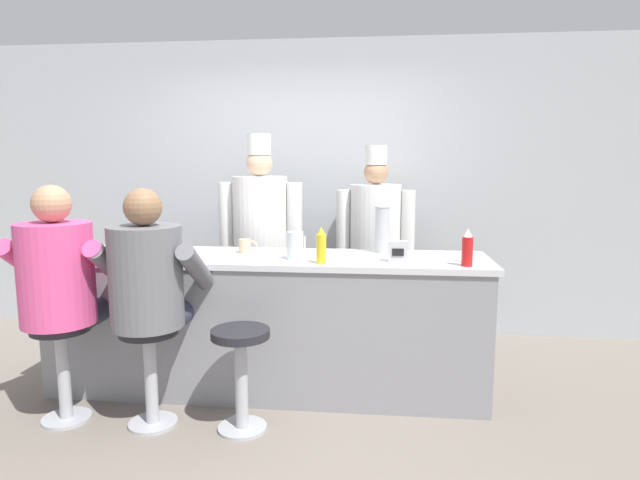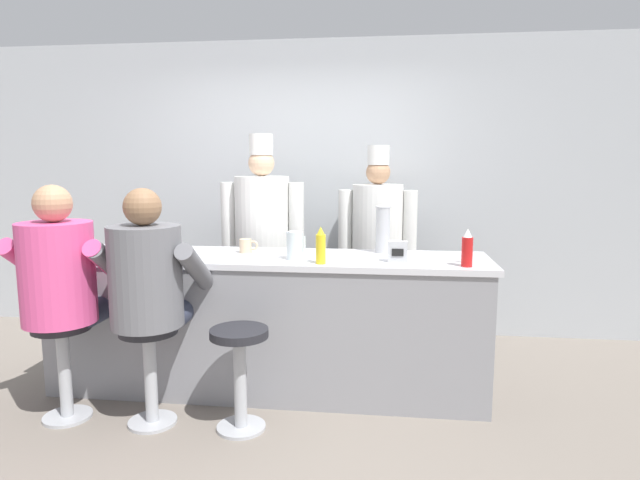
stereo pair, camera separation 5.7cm
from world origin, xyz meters
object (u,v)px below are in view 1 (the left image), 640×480
ketchup_bottle_red (467,249)px  breakfast_plate (174,258)px  coffee_mug_tan (246,246)px  water_pitcher_clear (295,246)px  cook_in_whites_near (261,233)px  cup_stack_steel (382,229)px  napkin_dispenser_chrome (398,251)px  coffee_mug_white (131,245)px  diner_seated_pink (61,279)px  diner_seated_grey (149,283)px  cook_in_whites_far (375,236)px  hot_sauce_bottle_orange (467,251)px  mustard_bottle_yellow (321,246)px  cereal_bowl (73,250)px  empty_stool_round (241,363)px

ketchup_bottle_red → breakfast_plate: 1.88m
ketchup_bottle_red → coffee_mug_tan: (-1.48, 0.33, -0.06)m
water_pitcher_clear → cook_in_whites_near: size_ratio=0.10×
cup_stack_steel → napkin_dispenser_chrome: cup_stack_steel is taller
cup_stack_steel → napkin_dispenser_chrome: size_ratio=2.46×
coffee_mug_white → diner_seated_pink: size_ratio=0.08×
diner_seated_grey → cook_in_whites_far: bearing=50.8°
hot_sauce_bottle_orange → mustard_bottle_yellow: bearing=-171.3°
napkin_dispenser_chrome → diner_seated_pink: size_ratio=0.09×
diner_seated_pink → mustard_bottle_yellow: bearing=11.6°
hot_sauce_bottle_orange → cup_stack_steel: bearing=148.8°
diner_seated_grey → ketchup_bottle_red: bearing=10.0°
mustard_bottle_yellow → cereal_bowl: bearing=174.2°
mustard_bottle_yellow → diner_seated_grey: size_ratio=0.16×
ketchup_bottle_red → empty_stool_round: 1.54m
empty_stool_round → cook_in_whites_near: cook_in_whites_near is taller
mustard_bottle_yellow → diner_seated_grey: 1.07m
napkin_dispenser_chrome → diner_seated_grey: size_ratio=0.09×
empty_stool_round → cook_in_whites_far: cook_in_whites_far is taller
napkin_dispenser_chrome → diner_seated_grey: bearing=-163.4°
diner_seated_grey → water_pitcher_clear: bearing=28.5°
water_pitcher_clear → cup_stack_steel: cup_stack_steel is taller
breakfast_plate → cook_in_whites_far: cook_in_whites_far is taller
diner_seated_pink → coffee_mug_white: bearing=77.8°
ketchup_bottle_red → coffee_mug_white: ketchup_bottle_red is taller
ketchup_bottle_red → diner_seated_pink: (-2.47, -0.34, -0.18)m
coffee_mug_tan → napkin_dispenser_chrome: (1.06, -0.23, 0.02)m
cook_in_whites_near → cook_in_whites_far: bearing=13.1°
diner_seated_grey → cook_in_whites_far: (1.34, 1.64, 0.07)m
ketchup_bottle_red → cereal_bowl: ketchup_bottle_red is taller
hot_sauce_bottle_orange → breakfast_plate: size_ratio=0.56×
cereal_bowl → diner_seated_grey: (0.78, -0.50, -0.10)m
cook_in_whites_far → diner_seated_pink: bearing=-139.2°
cup_stack_steel → diner_seated_pink: size_ratio=0.23×
diner_seated_pink → cook_in_whites_near: (0.93, 1.42, 0.11)m
water_pitcher_clear → cook_in_whites_near: bearing=114.6°
diner_seated_pink → empty_stool_round: size_ratio=2.35×
cup_stack_steel → diner_seated_grey: size_ratio=0.23×
coffee_mug_tan → empty_stool_round: 0.93m
water_pitcher_clear → coffee_mug_tan: size_ratio=1.38×
hot_sauce_bottle_orange → ketchup_bottle_red: bearing=-97.8°
coffee_mug_tan → cook_in_whites_near: 0.75m
diner_seated_pink → empty_stool_round: (1.12, -0.04, -0.47)m
ketchup_bottle_red → hot_sauce_bottle_orange: (0.02, 0.13, -0.04)m
mustard_bottle_yellow → napkin_dispenser_chrome: (0.48, 0.12, -0.04)m
cup_stack_steel → ketchup_bottle_red: bearing=-40.9°
breakfast_plate → diner_seated_grey: 0.34m
cereal_bowl → cook_in_whites_far: size_ratio=0.09×
napkin_dispenser_chrome → water_pitcher_clear: bearing=180.0°
cereal_bowl → breakfast_plate: bearing=-12.3°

